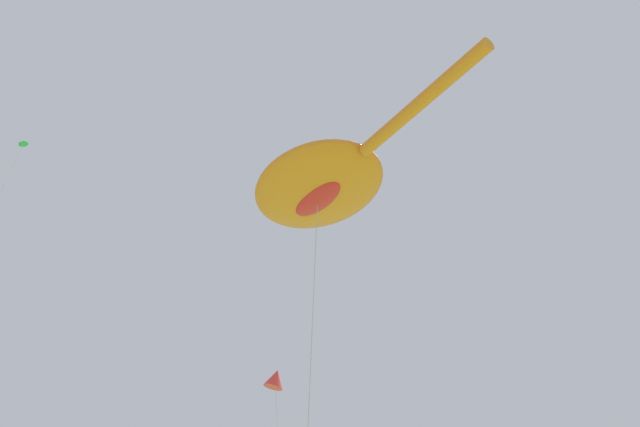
{
  "coord_description": "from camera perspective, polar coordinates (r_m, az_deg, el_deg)",
  "views": [
    {
      "loc": [
        -10.14,
        -1.95,
        1.62
      ],
      "look_at": [
        -0.72,
        6.96,
        10.73
      ],
      "focal_mm": 35.78,
      "sensor_mm": 36.0,
      "label": 1
    }
  ],
  "objects": [
    {
      "name": "big_show_kite",
      "position": [
        21.46,
        0.05,
        2.53
      ],
      "size": [
        4.86,
        10.47,
        15.3
      ],
      "rotation": [
        0.0,
        0.0,
        1.37
      ],
      "color": "orange",
      "rests_on": "ground"
    },
    {
      "name": "small_kite_tiny_distant",
      "position": [
        34.48,
        -4.02,
        -14.55
      ],
      "size": [
        1.5,
        1.72,
        14.27
      ],
      "rotation": [
        0.0,
        0.0,
        0.51
      ],
      "color": "red",
      "rests_on": "ground"
    },
    {
      "name": "small_kite_stunt_black",
      "position": [
        38.1,
        -25.87,
        3.66
      ],
      "size": [
        2.44,
        0.75,
        25.17
      ],
      "rotation": [
        0.0,
        0.0,
        1.97
      ],
      "color": "green",
      "rests_on": "ground"
    }
  ]
}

